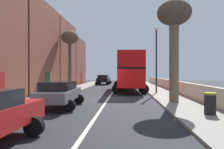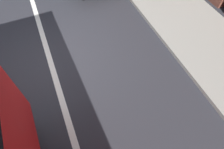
% 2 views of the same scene
% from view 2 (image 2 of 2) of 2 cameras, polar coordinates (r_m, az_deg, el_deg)
% --- Properties ---
extents(ground_plane, '(84.00, 84.00, 0.00)m').
position_cam_2_polar(ground_plane, '(6.18, -17.71, 3.44)').
color(ground_plane, '#28282D').
extents(road_centre_line, '(0.16, 54.00, 0.01)m').
position_cam_2_polar(road_centre_line, '(6.18, -17.72, 3.46)').
color(road_centre_line, silver).
rests_on(road_centre_line, ground).
extents(sidewalk_left, '(2.60, 60.00, 0.12)m').
position_cam_2_polar(sidewalk_left, '(7.65, 20.97, 14.77)').
color(sidewalk_left, gray).
rests_on(sidewalk_left, ground).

